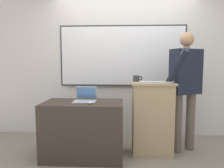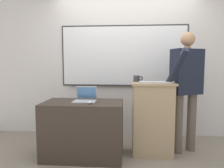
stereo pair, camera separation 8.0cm
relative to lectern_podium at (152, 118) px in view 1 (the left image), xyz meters
The scene contains 9 objects.
back_wall 1.34m from the lectern_podium, 114.67° to the left, with size 6.40×0.17×3.00m.
lectern_podium is the anchor object (origin of this frame).
side_desk 0.99m from the lectern_podium, behind, with size 1.09×0.59×0.78m.
person_presenter 0.71m from the lectern_podium, 11.21° to the left, with size 0.61×0.70×1.75m.
laptop 1.01m from the lectern_podium, behind, with size 0.31×0.32×0.20m.
wireless_keyboard 0.53m from the lectern_podium, 61.91° to the right, with size 0.44×0.15×0.02m.
computer_mouse_by_laptop 0.94m from the lectern_podium, 161.28° to the right, with size 0.06×0.10×0.03m.
computer_mouse_by_keyboard 0.59m from the lectern_podium, 15.13° to the right, with size 0.06×0.10×0.03m.
coffee_mug 0.62m from the lectern_podium, 148.07° to the left, with size 0.14×0.09×0.09m.
Camera 1 is at (-0.06, -2.34, 1.29)m, focal length 32.00 mm.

